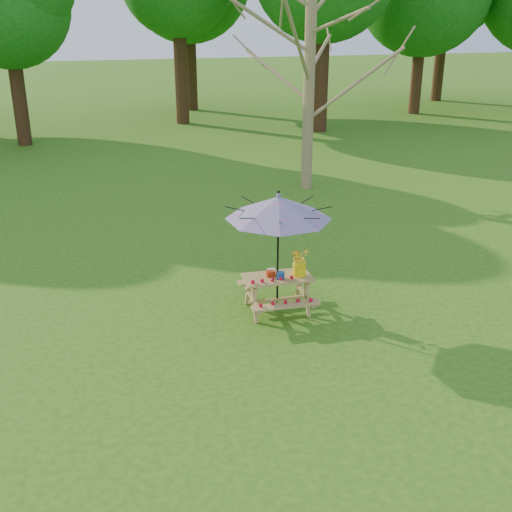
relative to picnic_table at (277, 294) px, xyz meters
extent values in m
cylinder|color=olive|center=(3.10, 7.77, 2.32)|extent=(0.45, 0.45, 5.29)
cube|color=#AA8C4D|center=(0.00, 0.00, 0.32)|extent=(1.20, 0.62, 0.04)
cube|color=#AA8C4D|center=(0.00, -0.55, 0.03)|extent=(1.20, 0.22, 0.04)
cube|color=#AA8C4D|center=(0.00, 0.55, 0.03)|extent=(1.20, 0.22, 0.04)
cylinder|color=black|center=(0.00, 0.00, 0.80)|extent=(0.04, 0.04, 2.25)
cone|color=teal|center=(0.00, 0.00, 1.62)|extent=(2.23, 2.23, 0.39)
sphere|color=teal|center=(0.00, 0.00, 1.84)|extent=(0.08, 0.08, 0.08)
cube|color=#B3300E|center=(-0.12, 0.05, 0.39)|extent=(0.14, 0.12, 0.10)
cylinder|color=#123D93|center=(0.03, -0.12, 0.41)|extent=(0.13, 0.13, 0.13)
cube|color=white|center=(-0.06, 0.19, 0.38)|extent=(0.13, 0.13, 0.07)
cylinder|color=yellow|center=(0.39, -0.04, 0.46)|extent=(0.24, 0.24, 0.24)
imported|color=yellow|center=(0.39, -0.04, 0.69)|extent=(0.39, 0.36, 0.35)
camera|label=1|loc=(-2.90, -10.05, 4.88)|focal=45.00mm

